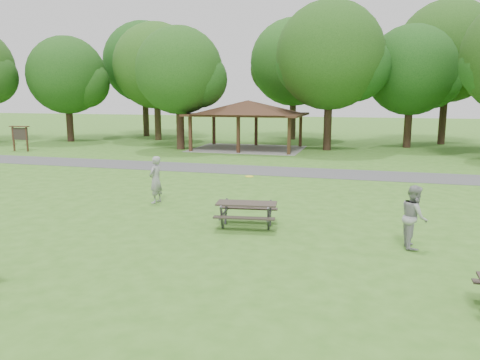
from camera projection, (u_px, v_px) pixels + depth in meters
ground at (165, 251)px, 12.65m from camera, size 160.00×160.00×0.00m
asphalt_path at (271, 171)px, 25.91m from camera, size 120.00×3.20×0.02m
pavilion at (248, 109)px, 35.89m from camera, size 8.60×7.01×3.76m
notice_board at (20, 134)px, 34.79m from camera, size 1.60×0.30×1.88m
tree_row_b at (68, 78)px, 41.38m from camera, size 7.14×6.80×9.28m
tree_row_c at (157, 68)px, 42.67m from camera, size 8.19×7.80×10.67m
tree_row_d at (180, 73)px, 35.32m from camera, size 6.93×6.60×9.27m
tree_row_e at (331, 59)px, 34.57m from camera, size 8.40×8.00×11.02m
tree_row_f at (412, 73)px, 36.46m from camera, size 7.35×7.00×9.55m
tree_deep_a at (145, 65)px, 46.68m from camera, size 8.40×8.00×11.38m
tree_deep_b at (295, 65)px, 43.20m from camera, size 8.40×8.00×11.13m
tree_deep_c at (449, 55)px, 38.68m from camera, size 8.82×8.40×11.90m
picnic_table_middle at (247, 208)px, 14.85m from camera, size 2.08×1.76×0.82m
frisbee_in_flight at (249, 176)px, 15.65m from camera, size 0.31×0.31×0.02m
frisbee_thrower at (156, 180)px, 18.13m from camera, size 0.55×0.73×1.84m
frisbee_catcher at (414, 217)px, 12.80m from camera, size 0.76×0.92×1.75m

